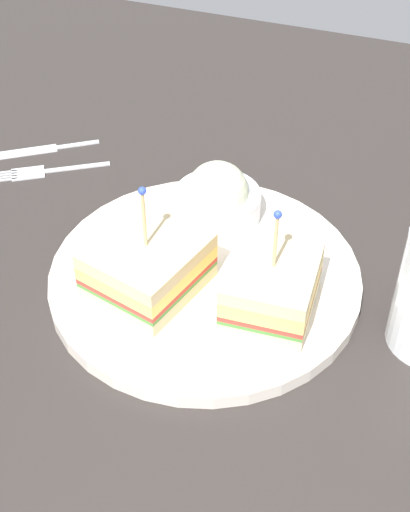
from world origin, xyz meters
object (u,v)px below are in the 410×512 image
at_px(knife, 42,149).
at_px(fork, 42,171).
at_px(sandwich_half_front, 272,287).
at_px(plate, 205,277).
at_px(sandwich_half_back, 147,266).
at_px(coleslaw_bowl, 217,198).

bearing_deg(knife, fork, 28.88).
bearing_deg(sandwich_half_front, plate, -108.83).
height_order(fork, knife, same).
height_order(sandwich_half_back, knife, sandwich_half_back).
bearing_deg(knife, sandwich_half_back, 49.91).
xyz_separation_m(sandwich_half_front, fork, (-0.13, -0.30, -0.04)).
xyz_separation_m(plate, fork, (-0.10, -0.23, -0.01)).
xyz_separation_m(coleslaw_bowl, knife, (-0.06, -0.24, -0.04)).
bearing_deg(knife, sandwich_half_front, 62.60).
distance_m(plate, coleslaw_bowl, 0.09).
distance_m(coleslaw_bowl, knife, 0.25).
xyz_separation_m(fork, knife, (-0.04, -0.02, 0.00)).
bearing_deg(sandwich_half_back, fork, -126.22).
relative_size(plate, sandwich_half_back, 2.54).
bearing_deg(plate, sandwich_half_front, 71.17).
xyz_separation_m(plate, knife, (-0.14, -0.25, -0.01)).
xyz_separation_m(sandwich_half_back, fork, (-0.14, -0.19, -0.04)).
bearing_deg(sandwich_half_front, knife, -117.40).
height_order(sandwich_half_front, knife, sandwich_half_front).
distance_m(sandwich_half_front, coleslaw_bowl, 0.14).
height_order(plate, fork, plate).
height_order(plate, coleslaw_bowl, coleslaw_bowl).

